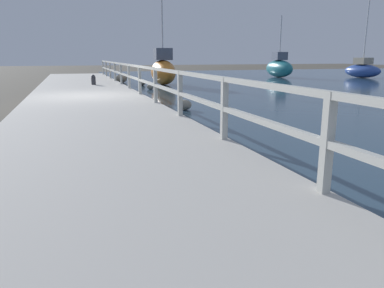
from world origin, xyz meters
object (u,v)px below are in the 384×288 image
object	(u,v)px
sailboat_blue	(362,70)
sailboat_orange	(163,70)
sailboat_teal	(279,67)
mooring_bollard	(93,80)

from	to	relation	value
sailboat_blue	sailboat_orange	size ratio (longest dim) A/B	1.11
sailboat_orange	sailboat_teal	xyz separation A→B (m)	(11.13, 5.13, -0.08)
mooring_bollard	sailboat_teal	xyz separation A→B (m)	(15.52, 8.72, 0.21)
sailboat_blue	sailboat_orange	distance (m)	17.42
sailboat_orange	sailboat_blue	bearing A→B (deg)	12.83
sailboat_orange	sailboat_teal	bearing A→B (deg)	29.52
sailboat_blue	sailboat_teal	size ratio (longest dim) A/B	1.59
sailboat_blue	sailboat_teal	bearing A→B (deg)	150.61
sailboat_orange	sailboat_teal	distance (m)	12.26
mooring_bollard	sailboat_teal	size ratio (longest dim) A/B	0.10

